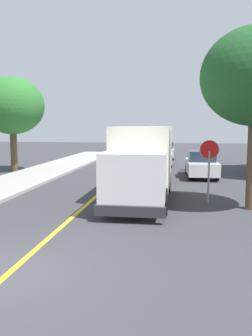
# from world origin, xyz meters

# --- Properties ---
(ground_plane) EXTENTS (120.00, 120.00, 0.00)m
(ground_plane) POSITION_xyz_m (0.00, 0.00, 0.00)
(ground_plane) COLOR #38383D
(centre_line_yellow) EXTENTS (0.16, 56.00, 0.01)m
(centre_line_yellow) POSITION_xyz_m (0.00, 10.00, 0.00)
(centre_line_yellow) COLOR gold
(centre_line_yellow) RESTS_ON ground
(box_truck) EXTENTS (2.45, 7.20, 3.20)m
(box_truck) POSITION_xyz_m (2.15, 8.20, 1.77)
(box_truck) COLOR #F2EDCC
(box_truck) RESTS_ON ground
(parked_car_near) EXTENTS (1.95, 4.46, 1.67)m
(parked_car_near) POSITION_xyz_m (1.69, 14.67, 0.79)
(parked_car_near) COLOR maroon
(parked_car_near) RESTS_ON ground
(parked_car_mid) EXTENTS (1.90, 4.44, 1.67)m
(parked_car_mid) POSITION_xyz_m (2.41, 21.70, 0.79)
(parked_car_mid) COLOR #B7B7BC
(parked_car_mid) RESTS_ON ground
(parked_car_far) EXTENTS (1.92, 4.45, 1.67)m
(parked_car_far) POSITION_xyz_m (2.47, 27.70, 0.79)
(parked_car_far) COLOR silver
(parked_car_far) RESTS_ON ground
(parked_car_furthest) EXTENTS (1.95, 4.46, 1.67)m
(parked_car_furthest) POSITION_xyz_m (1.99, 33.92, 0.79)
(parked_car_furthest) COLOR #2D4793
(parked_car_furthest) RESTS_ON ground
(parked_van_across) EXTENTS (1.93, 4.45, 1.67)m
(parked_van_across) POSITION_xyz_m (5.20, 15.57, 0.79)
(parked_van_across) COLOR silver
(parked_van_across) RESTS_ON ground
(stop_sign) EXTENTS (0.80, 0.10, 2.65)m
(stop_sign) POSITION_xyz_m (4.98, 7.95, 1.86)
(stop_sign) COLOR gray
(stop_sign) RESTS_ON ground
(street_tree_down_block) EXTENTS (4.43, 4.43, 6.62)m
(street_tree_down_block) POSITION_xyz_m (-7.72, 16.48, 4.60)
(street_tree_down_block) COLOR brown
(street_tree_down_block) RESTS_ON ground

